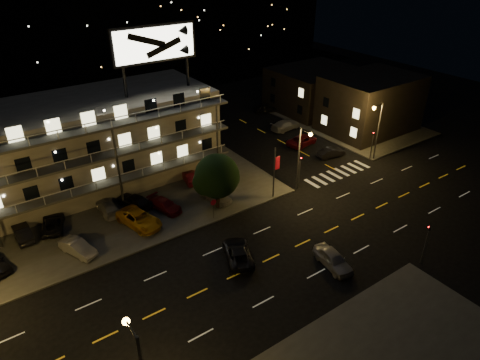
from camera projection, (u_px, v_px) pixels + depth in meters
ground at (287, 251)px, 41.29m from camera, size 140.00×140.00×0.00m
curb_nw at (79, 203)px, 48.54m from camera, size 44.00×24.00×0.15m
curb_ne at (347, 121)px, 70.52m from camera, size 16.00×24.00×0.15m
motel at (95, 141)px, 50.75m from camera, size 28.00×13.80×18.10m
side_bldg_front at (370, 104)px, 65.61m from camera, size 14.06×10.00×8.50m
side_bldg_back at (315, 89)px, 74.54m from camera, size 14.06×12.00×7.00m
hill_backdrop at (33, 28)px, 81.77m from camera, size 120.00×25.00×24.00m
streetlight_nc at (301, 153)px, 48.77m from camera, size 0.44×1.92×8.00m
streetlight_ne at (377, 126)px, 55.84m from camera, size 1.92×0.44×8.00m
signal_nw at (300, 169)px, 50.59m from camera, size 0.20×0.27×4.60m
signal_sw at (427, 241)px, 38.46m from camera, size 0.20×0.27×4.60m
signal_ne at (372, 143)px, 57.08m from camera, size 0.27×0.20×4.60m
banner_north at (275, 171)px, 48.14m from camera, size 0.83×0.16×6.40m
stop_sign at (213, 206)px, 45.07m from camera, size 0.91×0.11×2.61m
tree at (217, 177)px, 45.90m from camera, size 5.07×4.88×6.38m
lot_car_1 at (78, 247)px, 40.38m from camera, size 2.88×4.35×1.35m
lot_car_2 at (139, 219)px, 44.38m from camera, size 3.81×5.89×1.51m
lot_car_3 at (165, 205)px, 46.97m from camera, size 2.89×4.62×1.25m
lot_car_4 at (216, 195)px, 48.62m from camera, size 2.60×4.44×1.42m
lot_car_5 at (22, 233)px, 42.42m from camera, size 1.55×4.22×1.38m
lot_car_6 at (53, 224)px, 43.85m from camera, size 3.34×4.91×1.25m
lot_car_7 at (108, 207)px, 46.52m from camera, size 1.97×4.55×1.30m
lot_car_8 at (134, 201)px, 47.49m from camera, size 3.26×4.80×1.52m
lot_car_9 at (190, 177)px, 52.51m from camera, size 2.15×4.22×1.33m
side_car_0 at (331, 152)px, 58.81m from camera, size 4.19×2.07×1.32m
side_car_1 at (302, 140)px, 62.28m from camera, size 5.46×3.22×1.42m
side_car_2 at (285, 125)px, 67.25m from camera, size 5.46×2.75×1.52m
side_car_3 at (266, 108)px, 74.15m from camera, size 4.53×3.07×1.43m
road_car_east at (333, 259)px, 39.02m from camera, size 2.46×4.67×1.51m
road_car_west at (238, 253)px, 39.87m from camera, size 4.09×5.57×1.41m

